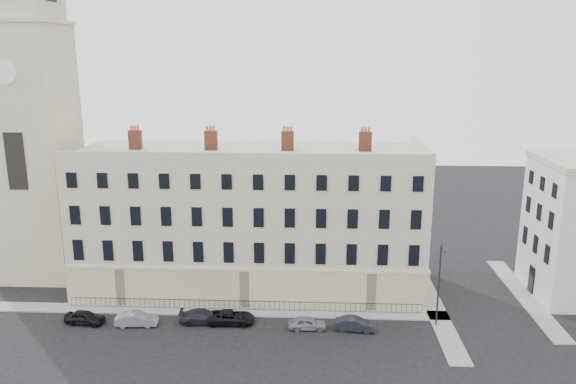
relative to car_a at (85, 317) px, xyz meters
name	(u,v)px	position (x,y,z in m)	size (l,w,h in m)	color
ground	(304,339)	(20.69, -1.94, -0.65)	(160.00, 160.00, 0.00)	black
terrace	(251,219)	(14.72, 10.03, 6.85)	(36.22, 12.22, 17.00)	#C7B694
church_tower	(30,112)	(-9.31, 12.06, 18.02)	(8.00, 8.13, 44.00)	#C7B694
pavement_terrace	(204,311)	(10.69, 3.06, -0.59)	(48.00, 2.00, 0.12)	gray
pavement_east_return	(432,302)	(33.69, 6.06, -0.59)	(2.00, 24.00, 0.12)	gray
pavement_adjacent	(524,296)	(43.69, 8.06, -0.59)	(2.00, 20.00, 0.12)	gray
railings	(244,305)	(14.69, 3.46, -0.09)	(35.00, 0.04, 0.96)	black
car_a	(85,317)	(0.00, 0.00, 0.00)	(1.52, 3.79, 1.29)	black
car_b	(137,319)	(5.00, -0.12, 0.00)	(1.36, 3.91, 1.29)	gray
car_c	(203,317)	(11.13, 0.68, 0.00)	(1.79, 4.41, 1.28)	black
car_d	(231,317)	(13.77, 0.72, -0.02)	(2.07, 4.49, 1.25)	black
car_e	(307,323)	(21.01, -0.09, -0.04)	(1.42, 3.54, 1.21)	gray
car_f	(355,324)	(25.41, -0.11, -0.02)	(1.32, 3.78, 1.25)	#1F202A
streetlamp	(439,282)	(33.06, 1.04, 3.84)	(0.28, 1.75, 8.09)	#27272B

